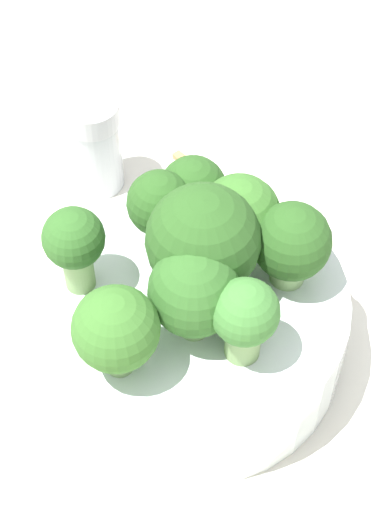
# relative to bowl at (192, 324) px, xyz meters

# --- Properties ---
(ground_plane) EXTENTS (3.00, 3.00, 0.00)m
(ground_plane) POSITION_rel_bowl_xyz_m (0.00, 0.00, -0.03)
(ground_plane) COLOR silver
(bowl) EXTENTS (0.17, 0.17, 0.05)m
(bowl) POSITION_rel_bowl_xyz_m (0.00, 0.00, 0.00)
(bowl) COLOR silver
(bowl) RESTS_ON ground_plane
(broccoli_floret_0) EXTENTS (0.06, 0.06, 0.07)m
(broccoli_floret_0) POSITION_rel_bowl_xyz_m (-0.00, 0.01, 0.06)
(broccoli_floret_0) COLOR #84AD66
(broccoli_floret_0) RESTS_ON bowl
(broccoli_floret_1) EXTENTS (0.05, 0.05, 0.05)m
(broccoli_floret_1) POSITION_rel_bowl_xyz_m (0.01, -0.02, 0.06)
(broccoli_floret_1) COLOR #8EB770
(broccoli_floret_1) RESTS_ON bowl
(broccoli_floret_2) EXTENTS (0.04, 0.04, 0.05)m
(broccoli_floret_2) POSITION_rel_bowl_xyz_m (-0.04, 0.02, 0.05)
(broccoli_floret_2) COLOR #8EB770
(broccoli_floret_2) RESTS_ON bowl
(broccoli_floret_3) EXTENTS (0.04, 0.04, 0.05)m
(broccoli_floret_3) POSITION_rel_bowl_xyz_m (0.00, -0.06, 0.06)
(broccoli_floret_3) COLOR #84AD66
(broccoli_floret_3) RESTS_ON bowl
(broccoli_floret_4) EXTENTS (0.04, 0.04, 0.05)m
(broccoli_floret_4) POSITION_rel_bowl_xyz_m (0.03, 0.04, 0.05)
(broccoli_floret_4) COLOR #8EB770
(broccoli_floret_4) RESTS_ON bowl
(broccoli_floret_5) EXTENTS (0.03, 0.03, 0.05)m
(broccoli_floret_5) POSITION_rel_bowl_xyz_m (-0.05, -0.03, 0.06)
(broccoli_floret_5) COLOR #7A9E5B
(broccoli_floret_5) RESTS_ON bowl
(broccoli_floret_6) EXTENTS (0.04, 0.04, 0.04)m
(broccoli_floret_6) POSITION_rel_bowl_xyz_m (-0.03, 0.04, 0.05)
(broccoli_floret_6) COLOR #7A9E5B
(broccoli_floret_6) RESTS_ON bowl
(broccoli_floret_7) EXTENTS (0.04, 0.04, 0.05)m
(broccoli_floret_7) POSITION_rel_bowl_xyz_m (-0.00, 0.04, 0.06)
(broccoli_floret_7) COLOR #8EB770
(broccoli_floret_7) RESTS_ON bowl
(broccoli_floret_8) EXTENTS (0.03, 0.03, 0.05)m
(broccoli_floret_8) POSITION_rel_bowl_xyz_m (0.04, -0.01, 0.06)
(broccoli_floret_8) COLOR #7A9E5B
(broccoli_floret_8) RESTS_ON bowl
(pepper_shaker) EXTENTS (0.04, 0.04, 0.07)m
(pepper_shaker) POSITION_rel_bowl_xyz_m (-0.13, 0.06, 0.01)
(pepper_shaker) COLOR #B2B7BC
(pepper_shaker) RESTS_ON ground_plane
(almond_crumb_0) EXTENTS (0.01, 0.01, 0.01)m
(almond_crumb_0) POSITION_rel_bowl_xyz_m (-0.10, 0.01, -0.02)
(almond_crumb_0) COLOR tan
(almond_crumb_0) RESTS_ON ground_plane
(almond_crumb_2) EXTENTS (0.01, 0.01, 0.01)m
(almond_crumb_2) POSITION_rel_bowl_xyz_m (0.04, 0.09, -0.02)
(almond_crumb_2) COLOR olive
(almond_crumb_2) RESTS_ON ground_plane
(almond_crumb_3) EXTENTS (0.01, 0.01, 0.01)m
(almond_crumb_3) POSITION_rel_bowl_xyz_m (-0.11, 0.11, -0.02)
(almond_crumb_3) COLOR #AD7F4C
(almond_crumb_3) RESTS_ON ground_plane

